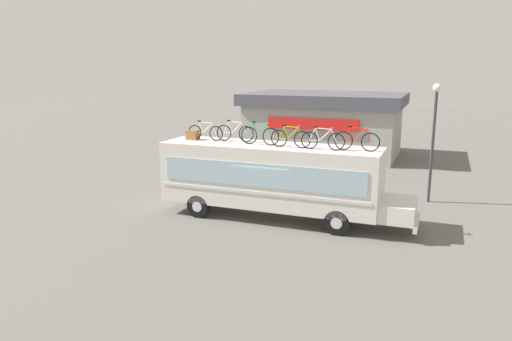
{
  "coord_description": "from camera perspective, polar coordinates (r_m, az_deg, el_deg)",
  "views": [
    {
      "loc": [
        6.71,
        -18.76,
        6.51
      ],
      "look_at": [
        -0.62,
        0.0,
        2.05
      ],
      "focal_mm": 33.75,
      "sensor_mm": 36.0,
      "label": 1
    }
  ],
  "objects": [
    {
      "name": "ground_plane",
      "position": [
        20.96,
        1.57,
        -5.61
      ],
      "size": [
        120.0,
        120.0,
        0.0
      ],
      "primitive_type": "plane",
      "color": "#605E59"
    },
    {
      "name": "bus",
      "position": [
        20.4,
        2.11,
        -0.74
      ],
      "size": [
        10.81,
        2.41,
        3.2
      ],
      "color": "silver",
      "rests_on": "ground"
    },
    {
      "name": "luggage_bag_1",
      "position": [
        21.82,
        -7.51,
        4.21
      ],
      "size": [
        0.51,
        0.44,
        0.42
      ],
      "primitive_type": "cube",
      "color": "olive",
      "rests_on": "bus"
    },
    {
      "name": "rooftop_bicycle_1",
      "position": [
        21.53,
        -6.04,
        4.56
      ],
      "size": [
        1.71,
        0.44,
        0.87
      ],
      "color": "black",
      "rests_on": "bus"
    },
    {
      "name": "rooftop_bicycle_2",
      "position": [
        21.11,
        -2.53,
        4.52
      ],
      "size": [
        1.76,
        0.44,
        0.93
      ],
      "color": "black",
      "rests_on": "bus"
    },
    {
      "name": "rooftop_bicycle_3",
      "position": [
        20.18,
        0.45,
        4.21
      ],
      "size": [
        1.72,
        0.44,
        0.98
      ],
      "color": "black",
      "rests_on": "bus"
    },
    {
      "name": "rooftop_bicycle_4",
      "position": [
        19.54,
        4.1,
        3.85
      ],
      "size": [
        1.68,
        0.44,
        0.93
      ],
      "color": "black",
      "rests_on": "bus"
    },
    {
      "name": "rooftop_bicycle_5",
      "position": [
        19.17,
        7.89,
        3.59
      ],
      "size": [
        1.78,
        0.44,
        0.92
      ],
      "color": "black",
      "rests_on": "bus"
    },
    {
      "name": "rooftop_bicycle_6",
      "position": [
        19.16,
        11.85,
        3.5
      ],
      "size": [
        1.78,
        0.44,
        0.98
      ],
      "color": "black",
      "rests_on": "bus"
    },
    {
      "name": "roadside_building",
      "position": [
        35.72,
        8.11,
        5.58
      ],
      "size": [
        11.2,
        7.43,
        4.47
      ],
      "color": "#9E9E99",
      "rests_on": "ground"
    },
    {
      "name": "street_lamp",
      "position": [
        24.07,
        20.36,
        5.01
      ],
      "size": [
        0.4,
        0.4,
        5.65
      ],
      "color": "#38383D",
      "rests_on": "ground"
    }
  ]
}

